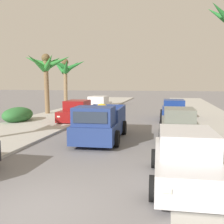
{
  "coord_description": "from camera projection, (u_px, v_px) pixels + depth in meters",
  "views": [
    {
      "loc": [
        3.01,
        -5.26,
        2.91
      ],
      "look_at": [
        -0.12,
        9.47,
        1.2
      ],
      "focal_mm": 43.16,
      "sensor_mm": 36.0,
      "label": 1
    }
  ],
  "objects": [
    {
      "name": "ground_plane",
      "position": [
        30.0,
        211.0,
        6.07
      ],
      "size": [
        160.0,
        160.0,
        0.0
      ],
      "primitive_type": "plane",
      "color": "slate"
    },
    {
      "name": "sidewalk_left",
      "position": [
        43.0,
        122.0,
        18.89
      ],
      "size": [
        5.06,
        60.0,
        0.12
      ],
      "primitive_type": "cube",
      "color": "#B2AFA8",
      "rests_on": "ground"
    },
    {
      "name": "sidewalk_right",
      "position": [
        212.0,
        128.0,
        16.56
      ],
      "size": [
        5.06,
        60.0,
        0.12
      ],
      "primitive_type": "cube",
      "color": "#B2AFA8",
      "rests_on": "ground"
    },
    {
      "name": "curb_left",
      "position": [
        58.0,
        123.0,
        18.66
      ],
      "size": [
        0.16,
        60.0,
        0.1
      ],
      "primitive_type": "cube",
      "color": "silver",
      "rests_on": "ground"
    },
    {
      "name": "curb_right",
      "position": [
        193.0,
        128.0,
        16.79
      ],
      "size": [
        0.16,
        60.0,
        0.1
      ],
      "primitive_type": "cube",
      "color": "silver",
      "rests_on": "ground"
    },
    {
      "name": "pickup_truck",
      "position": [
        100.0,
        124.0,
        13.36
      ],
      "size": [
        2.41,
        5.3,
        1.8
      ],
      "color": "navy",
      "rests_on": "ground"
    },
    {
      "name": "car_left_near",
      "position": [
        186.0,
        159.0,
        7.66
      ],
      "size": [
        2.16,
        4.32,
        1.54
      ],
      "color": "silver",
      "rests_on": "ground"
    },
    {
      "name": "car_right_near",
      "position": [
        77.0,
        112.0,
        19.7
      ],
      "size": [
        2.15,
        4.31,
        1.54
      ],
      "color": "maroon",
      "rests_on": "ground"
    },
    {
      "name": "car_left_mid",
      "position": [
        174.0,
        110.0,
        20.66
      ],
      "size": [
        2.1,
        4.29,
        1.54
      ],
      "color": "navy",
      "rests_on": "ground"
    },
    {
      "name": "car_right_mid",
      "position": [
        179.0,
        124.0,
        13.91
      ],
      "size": [
        2.11,
        4.3,
        1.54
      ],
      "color": "slate",
      "rests_on": "ground"
    },
    {
      "name": "car_left_far",
      "position": [
        98.0,
        105.0,
        25.41
      ],
      "size": [
        2.06,
        4.27,
        1.54
      ],
      "color": "silver",
      "rests_on": "ground"
    },
    {
      "name": "palm_tree_left_mid",
      "position": [
        47.0,
        66.0,
        23.11
      ],
      "size": [
        4.21,
        3.54,
        5.3
      ],
      "color": "brown",
      "rests_on": "ground"
    },
    {
      "name": "palm_tree_left_back",
      "position": [
        66.0,
        69.0,
        28.04
      ],
      "size": [
        4.18,
        3.62,
        5.27
      ],
      "color": "#846B4C",
      "rests_on": "ground"
    },
    {
      "name": "hedge_bush",
      "position": [
        18.0,
        115.0,
        19.13
      ],
      "size": [
        1.8,
        2.8,
        1.1
      ],
      "primitive_type": "ellipsoid",
      "color": "#2D6B33",
      "rests_on": "ground"
    }
  ]
}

